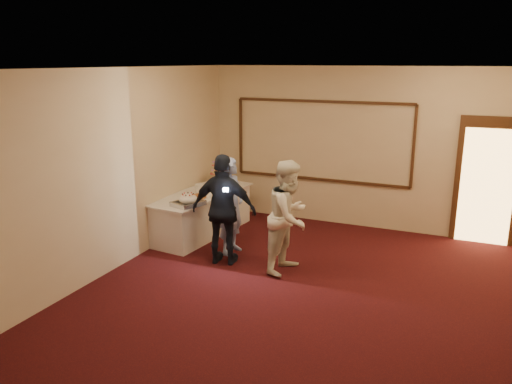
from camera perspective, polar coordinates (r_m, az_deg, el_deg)
floor at (r=6.73m, az=5.29°, el=-12.60°), size 7.00×7.00×0.00m
room_walls at (r=6.08m, az=5.74°, el=4.62°), size 6.04×7.04×3.02m
wall_molding at (r=9.65m, az=7.47°, el=5.79°), size 3.45×0.04×1.55m
doorway at (r=9.38m, az=24.91°, el=1.03°), size 1.05×0.07×2.20m
buffet_table at (r=9.16m, az=-6.24°, el=-2.44°), size 1.11×2.35×0.77m
pavlova_tray at (r=8.30m, az=-7.77°, el=-0.97°), size 0.51×0.61×0.20m
cupcake_stand at (r=9.81m, az=-4.57°, el=2.07°), size 0.32×0.32×0.47m
plate_stack_a at (r=9.05m, az=-6.34°, el=0.39°), size 0.20×0.20×0.17m
plate_stack_b at (r=9.26m, az=-4.18°, el=0.72°), size 0.18×0.18×0.15m
tart at (r=8.72m, az=-6.51°, el=-0.54°), size 0.29×0.29×0.06m
man at (r=8.11m, az=-2.82°, el=-1.59°), size 0.42×0.61×1.61m
woman at (r=7.42m, az=3.82°, el=-2.82°), size 0.76×0.91×1.70m
guest at (r=7.68m, az=-3.68°, el=-2.06°), size 1.07×0.57×1.73m
camera_flash at (r=7.29m, az=-3.48°, el=0.27°), size 0.08×0.06×0.05m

